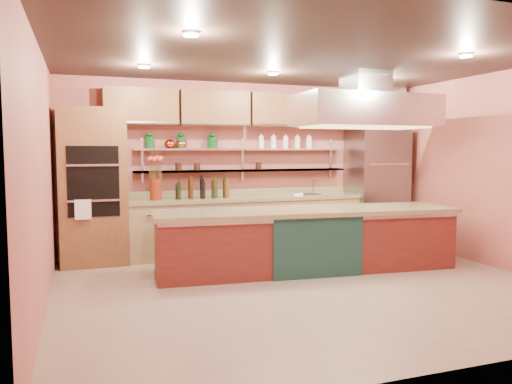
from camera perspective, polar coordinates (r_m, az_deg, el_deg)
name	(u,v)px	position (r m, az deg, el deg)	size (l,w,h in m)	color
floor	(307,288)	(6.32, 5.90, -10.82)	(6.00, 5.00, 0.02)	gray
ceiling	(309,57)	(6.19, 6.13, 15.11)	(6.00, 5.00, 0.02)	black
wall_back	(245,167)	(8.42, -1.30, 2.85)	(6.00, 0.04, 2.80)	#B76056
wall_front	(453,190)	(3.99, 21.58, 0.23)	(6.00, 0.04, 2.80)	#B76056
wall_left	(41,179)	(5.52, -23.39, 1.38)	(0.04, 5.00, 2.80)	#B76056
wall_right	(501,171)	(7.86, 26.20, 2.21)	(0.04, 5.00, 2.80)	#B76056
oven_stack	(93,187)	(7.70, -18.12, 0.56)	(0.95, 0.64, 2.30)	brown
refrigerator	(376,186)	(9.13, 13.59, 0.68)	(0.95, 0.72, 2.10)	gray
back_counter	(248,225)	(8.21, -0.97, -3.76)	(3.84, 0.64, 0.93)	#9F895F
wall_shelf_lower	(244,170)	(8.28, -1.35, 2.47)	(3.60, 0.26, 0.03)	silver
wall_shelf_upper	(244,149)	(8.28, -1.35, 4.89)	(3.60, 0.26, 0.03)	silver
upper_cabinets	(248,110)	(8.27, -0.92, 9.40)	(4.60, 0.36, 0.55)	brown
range_hood	(365,111)	(7.40, 12.35, 9.04)	(2.00, 1.00, 0.45)	silver
ceiling_downlights	(302,62)	(6.36, 5.33, 14.56)	(4.00, 2.80, 0.02)	#FFE5A5
island	(307,240)	(7.07, 5.82, -5.45)	(4.16, 0.90, 0.87)	maroon
flower_vase	(156,190)	(7.75, -11.38, 0.28)	(0.18, 0.18, 0.32)	maroon
oil_bottle_cluster	(203,189)	(7.88, -6.12, 0.30)	(0.88, 0.25, 0.28)	black
kitchen_scale	(298,193)	(8.42, 4.80, -0.08)	(0.15, 0.11, 0.08)	white
bar_faucet	(313,187)	(8.64, 6.49, 0.52)	(0.03, 0.03, 0.23)	silver
copper_kettle	(170,144)	(7.98, -9.84, 5.44)	(0.18, 0.18, 0.14)	#CE532F
green_canister	(214,143)	(8.13, -4.88, 5.57)	(0.14, 0.14, 0.17)	#0D3F17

